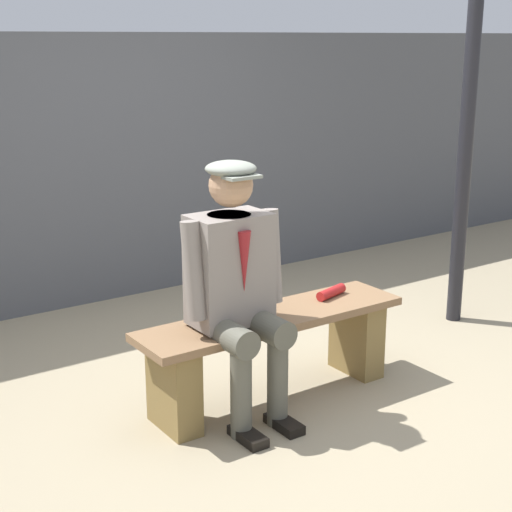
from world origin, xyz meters
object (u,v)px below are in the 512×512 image
Objects in this scene: seated_man at (236,278)px; lamp_post at (474,28)px; bench at (272,344)px; rolled_magazine at (331,292)px.

seated_man is 2.47m from lamp_post.
bench is 0.53m from seated_man.
rolled_magazine is at bearing 9.92° from lamp_post.
lamp_post is (-1.37, -0.24, 1.49)m from rolled_magazine.
lamp_post is at bearing -171.15° from bench.
rolled_magazine is 0.07× the size of lamp_post.
lamp_post reaches higher than bench.
bench is at bearing 5.58° from rolled_magazine.
seated_man is at bearing 9.29° from lamp_post.
lamp_post reaches higher than seated_man.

